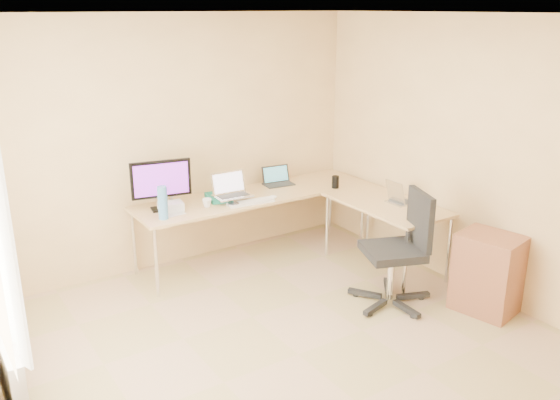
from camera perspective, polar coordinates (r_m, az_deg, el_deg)
floor at (r=4.87m, az=1.77°, el=-14.71°), size 4.50×4.50×0.00m
ceiling at (r=4.09m, az=2.15°, el=17.54°), size 4.50×4.50×0.00m
wall_back at (r=6.21m, az=-10.17°, el=5.41°), size 4.50×0.00×4.50m
wall_right at (r=5.74m, az=19.38°, el=3.59°), size 0.00×4.50×4.50m
desk_main at (r=6.45m, az=-2.37°, el=-2.50°), size 2.65×0.70×0.73m
desk_return at (r=6.27m, az=10.11°, el=-3.43°), size 0.70×1.30×0.73m
monitor at (r=5.89m, az=-11.41°, el=1.43°), size 0.61×0.30×0.51m
book_stack at (r=6.17m, az=-5.95°, el=0.27°), size 0.27×0.34×0.05m
laptop_center at (r=6.06m, az=-4.64°, el=1.44°), size 0.39×0.30×0.24m
laptop_black at (r=6.63m, az=-0.14°, el=2.35°), size 0.36×0.28×0.21m
keyboard at (r=6.03m, az=-2.84°, el=-0.22°), size 0.50×0.18×0.02m
mouse at (r=6.16m, az=-0.75°, el=0.28°), size 0.11×0.07×0.04m
mug at (r=5.95m, az=-7.08°, el=-0.27°), size 0.12×0.12×0.09m
cd_stack at (r=5.96m, az=-4.52°, el=-0.44°), size 0.13×0.13×0.03m
water_bottle at (r=5.65m, az=-11.28°, el=-0.25°), size 0.12×0.12×0.32m
papers at (r=5.87m, az=-10.58°, el=-1.14°), size 0.23×0.30×0.01m
white_box at (r=5.90m, az=-10.53°, el=-0.62°), size 0.26×0.21×0.09m
desk_fan at (r=6.09m, az=-10.48°, el=0.88°), size 0.28×0.28×0.27m
black_cup at (r=6.55m, az=5.38°, el=1.75°), size 0.10×0.10×0.14m
laptop_return at (r=6.15m, az=11.71°, el=0.63°), size 0.30×0.24×0.20m
office_chair at (r=5.50m, az=10.81°, el=-5.10°), size 0.84×0.84×1.08m
cabinet at (r=5.66m, az=19.45°, el=-6.72°), size 0.53×0.61×0.73m
radiator at (r=4.40m, az=-24.65°, el=-15.16°), size 0.09×0.80×0.55m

